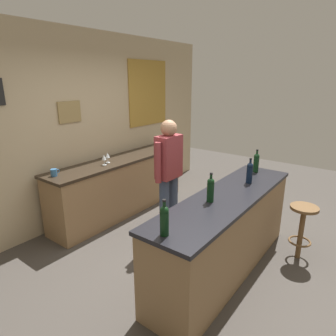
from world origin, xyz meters
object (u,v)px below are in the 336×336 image
object	(u,v)px
wine_bottle_b	(211,189)
wine_bottle_d	(256,162)
wine_glass_a	(104,158)
bar_stool	(302,223)
wine_bottle_a	(164,220)
bartender	(169,172)
coffee_mug	(54,172)
wine_bottle_c	(250,172)
wine_glass_b	(107,156)

from	to	relation	value
wine_bottle_b	wine_bottle_d	bearing A→B (deg)	0.07
wine_glass_a	wine_bottle_d	bearing A→B (deg)	-63.31
bar_stool	wine_bottle_b	bearing A→B (deg)	145.84
wine_bottle_b	bar_stool	bearing A→B (deg)	-34.16
wine_glass_a	wine_bottle_a	bearing A→B (deg)	-119.07
bartender	wine_bottle_d	size ratio (longest dim) A/B	5.29
bartender	coffee_mug	world-z (taller)	bartender
wine_bottle_c	wine_bottle_d	distance (m)	0.48
wine_bottle_c	wine_glass_a	bearing A→B (deg)	103.75
bartender	bar_stool	world-z (taller)	bartender
wine_bottle_d	wine_glass_b	world-z (taller)	wine_bottle_d
wine_bottle_c	wine_glass_b	bearing A→B (deg)	100.28
wine_bottle_c	wine_glass_b	distance (m)	2.09
wine_bottle_c	wine_glass_a	xyz separation A→B (m)	(-0.49, 2.00, -0.05)
wine_bottle_a	wine_bottle_b	size ratio (longest dim) A/B	1.00
wine_bottle_c	coffee_mug	bearing A→B (deg)	119.65
wine_bottle_c	wine_bottle_b	bearing A→B (deg)	172.74
bartender	wine_glass_a	distance (m)	1.04
bar_stool	coffee_mug	bearing A→B (deg)	118.37
wine_bottle_a	wine_bottle_c	distance (m)	1.57
bartender	wine_bottle_b	size ratio (longest dim) A/B	5.29
wine_bottle_b	wine_glass_a	distance (m)	1.93
bar_stool	wine_bottle_c	xyz separation A→B (m)	(-0.26, 0.60, 0.60)
wine_glass_a	wine_glass_b	size ratio (longest dim) A/B	1.00
bartender	wine_glass_b	bearing A→B (deg)	95.67
wine_glass_a	wine_glass_b	bearing A→B (deg)	25.47
bar_stool	wine_glass_b	world-z (taller)	wine_glass_b
wine_bottle_b	wine_bottle_d	xyz separation A→B (m)	(1.23, 0.00, 0.00)
wine_bottle_b	wine_bottle_c	world-z (taller)	same
wine_bottle_c	wine_bottle_a	bearing A→B (deg)	177.80
bartender	wine_bottle_d	distance (m)	1.16
bar_stool	wine_bottle_b	world-z (taller)	wine_bottle_b
bar_stool	wine_glass_b	distance (m)	2.79
wine_bottle_a	wine_bottle_c	size ratio (longest dim) A/B	1.00
wine_bottle_d	coffee_mug	bearing A→B (deg)	129.56
bar_stool	wine_bottle_d	world-z (taller)	wine_bottle_d
wine_bottle_b	coffee_mug	xyz separation A→B (m)	(-0.45, 2.04, -0.11)
wine_bottle_b	wine_glass_b	bearing A→B (deg)	78.71
wine_bottle_d	bar_stool	bearing A→B (deg)	-106.52
wine_bottle_a	wine_glass_a	distance (m)	2.22
wine_bottle_c	coffee_mug	world-z (taller)	wine_bottle_c
bartender	wine_glass_a	bearing A→B (deg)	102.42
wine_bottle_d	wine_bottle_a	bearing A→B (deg)	-178.92
coffee_mug	bartender	bearing A→B (deg)	-50.33
wine_glass_a	bartender	bearing A→B (deg)	-77.58
wine_bottle_c	wine_bottle_d	bearing A→B (deg)	11.96
wine_bottle_b	wine_bottle_a	bearing A→B (deg)	-177.37
bar_stool	wine_bottle_c	distance (m)	0.88
bartender	wine_bottle_c	xyz separation A→B (m)	(0.27, -0.99, 0.12)
wine_bottle_a	coffee_mug	bearing A→B (deg)	80.37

